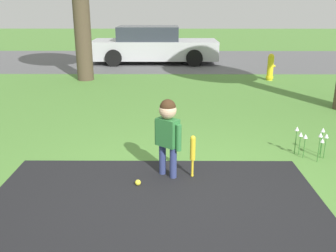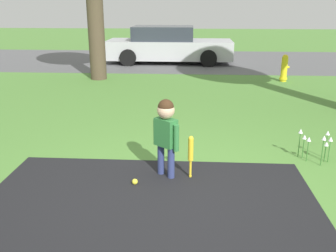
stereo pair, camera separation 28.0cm
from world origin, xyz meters
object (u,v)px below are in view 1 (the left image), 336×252
at_px(sports_ball, 138,183).
at_px(fire_hydrant, 270,67).
at_px(baseball_bat, 193,150).
at_px(child, 168,127).
at_px(parked_car, 153,46).

xyz_separation_m(sports_ball, fire_hydrant, (3.24, 6.56, 0.33)).
height_order(baseball_bat, sports_ball, baseball_bat).
xyz_separation_m(child, parked_car, (-0.60, 9.61, -0.03)).
bearing_deg(baseball_bat, child, 174.66).
relative_size(sports_ball, fire_hydrant, 0.09).
relative_size(baseball_bat, fire_hydrant, 0.73).
distance_m(sports_ball, fire_hydrant, 7.32).
bearing_deg(sports_ball, fire_hydrant, 63.73).
height_order(baseball_bat, parked_car, parked_car).
relative_size(child, fire_hydrant, 1.33).
relative_size(child, baseball_bat, 1.81).
relative_size(baseball_bat, parked_car, 0.12).
height_order(sports_ball, fire_hydrant, fire_hydrant).
xyz_separation_m(fire_hydrant, parked_car, (-3.48, 3.32, 0.25)).
bearing_deg(fire_hydrant, baseball_bat, -112.12).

